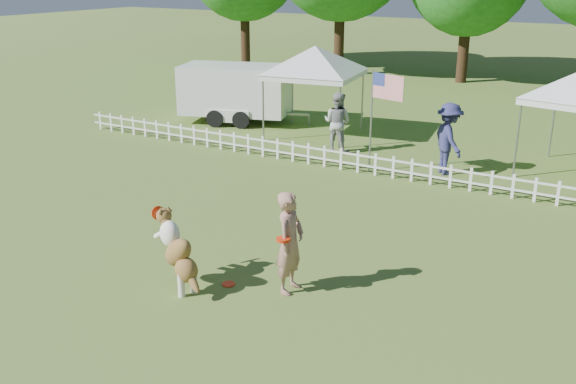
{
  "coord_description": "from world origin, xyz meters",
  "views": [
    {
      "loc": [
        5.44,
        -7.98,
        5.17
      ],
      "look_at": [
        -0.45,
        2.0,
        1.1
      ],
      "focal_mm": 40.0,
      "sensor_mm": 36.0,
      "label": 1
    }
  ],
  "objects_px": {
    "canopy_tent_left": "(315,92)",
    "flag_pole": "(371,122)",
    "dog": "(179,253)",
    "spectator_a": "(337,122)",
    "spectator_b": "(448,139)",
    "cargo_trailer": "(236,93)",
    "handler": "(290,243)",
    "frisbee_on_turf": "(229,284)"
  },
  "relations": [
    {
      "from": "dog",
      "to": "canopy_tent_left",
      "type": "relative_size",
      "value": 0.47
    },
    {
      "from": "dog",
      "to": "frisbee_on_turf",
      "type": "xyz_separation_m",
      "value": [
        0.63,
        0.51,
        -0.65
      ]
    },
    {
      "from": "handler",
      "to": "cargo_trailer",
      "type": "height_order",
      "value": "cargo_trailer"
    },
    {
      "from": "dog",
      "to": "canopy_tent_left",
      "type": "xyz_separation_m",
      "value": [
        -3.08,
        10.48,
        0.74
      ]
    },
    {
      "from": "cargo_trailer",
      "to": "flag_pole",
      "type": "bearing_deg",
      "value": -43.24
    },
    {
      "from": "handler",
      "to": "frisbee_on_turf",
      "type": "distance_m",
      "value": 1.38
    },
    {
      "from": "spectator_b",
      "to": "frisbee_on_turf",
      "type": "bearing_deg",
      "value": 129.29
    },
    {
      "from": "flag_pole",
      "to": "dog",
      "type": "bearing_deg",
      "value": -74.6
    },
    {
      "from": "flag_pole",
      "to": "spectator_b",
      "type": "bearing_deg",
      "value": 40.81
    },
    {
      "from": "handler",
      "to": "canopy_tent_left",
      "type": "distance_m",
      "value": 10.71
    },
    {
      "from": "handler",
      "to": "dog",
      "type": "height_order",
      "value": "handler"
    },
    {
      "from": "flag_pole",
      "to": "spectator_b",
      "type": "relative_size",
      "value": 1.43
    },
    {
      "from": "dog",
      "to": "cargo_trailer",
      "type": "relative_size",
      "value": 0.29
    },
    {
      "from": "dog",
      "to": "cargo_trailer",
      "type": "distance_m",
      "value": 12.51
    },
    {
      "from": "handler",
      "to": "dog",
      "type": "bearing_deg",
      "value": 113.65
    },
    {
      "from": "dog",
      "to": "canopy_tent_left",
      "type": "height_order",
      "value": "canopy_tent_left"
    },
    {
      "from": "canopy_tent_left",
      "to": "flag_pole",
      "type": "height_order",
      "value": "canopy_tent_left"
    },
    {
      "from": "spectator_a",
      "to": "cargo_trailer",
      "type": "bearing_deg",
      "value": -19.26
    },
    {
      "from": "frisbee_on_turf",
      "to": "spectator_a",
      "type": "xyz_separation_m",
      "value": [
        -2.18,
        8.56,
        0.87
      ]
    },
    {
      "from": "canopy_tent_left",
      "to": "flag_pole",
      "type": "bearing_deg",
      "value": -49.57
    },
    {
      "from": "canopy_tent_left",
      "to": "spectator_a",
      "type": "distance_m",
      "value": 2.14
    },
    {
      "from": "dog",
      "to": "spectator_a",
      "type": "relative_size",
      "value": 0.75
    },
    {
      "from": "canopy_tent_left",
      "to": "spectator_b",
      "type": "xyz_separation_m",
      "value": [
        4.99,
        -1.89,
        -0.45
      ]
    },
    {
      "from": "frisbee_on_turf",
      "to": "canopy_tent_left",
      "type": "relative_size",
      "value": 0.08
    },
    {
      "from": "handler",
      "to": "dog",
      "type": "xyz_separation_m",
      "value": [
        -1.64,
        -0.89,
        -0.22
      ]
    },
    {
      "from": "dog",
      "to": "flag_pole",
      "type": "distance_m",
      "value": 7.77
    },
    {
      "from": "handler",
      "to": "cargo_trailer",
      "type": "bearing_deg",
      "value": 34.36
    },
    {
      "from": "canopy_tent_left",
      "to": "handler",
      "type": "bearing_deg",
      "value": -72.42
    },
    {
      "from": "handler",
      "to": "spectator_a",
      "type": "relative_size",
      "value": 1.0
    },
    {
      "from": "cargo_trailer",
      "to": "spectator_a",
      "type": "height_order",
      "value": "cargo_trailer"
    },
    {
      "from": "frisbee_on_turf",
      "to": "spectator_a",
      "type": "relative_size",
      "value": 0.13
    },
    {
      "from": "handler",
      "to": "cargo_trailer",
      "type": "xyz_separation_m",
      "value": [
        -8.0,
        9.88,
        0.14
      ]
    },
    {
      "from": "handler",
      "to": "spectator_a",
      "type": "height_order",
      "value": "spectator_a"
    },
    {
      "from": "dog",
      "to": "spectator_b",
      "type": "distance_m",
      "value": 8.81
    },
    {
      "from": "flag_pole",
      "to": "spectator_a",
      "type": "height_order",
      "value": "flag_pole"
    },
    {
      "from": "cargo_trailer",
      "to": "spectator_b",
      "type": "relative_size",
      "value": 2.43
    },
    {
      "from": "cargo_trailer",
      "to": "handler",
      "type": "bearing_deg",
      "value": -69.09
    },
    {
      "from": "handler",
      "to": "frisbee_on_turf",
      "type": "xyz_separation_m",
      "value": [
        -1.01,
        -0.37,
        -0.87
      ]
    },
    {
      "from": "cargo_trailer",
      "to": "frisbee_on_turf",
      "type": "bearing_deg",
      "value": -73.81
    },
    {
      "from": "cargo_trailer",
      "to": "flag_pole",
      "type": "distance_m",
      "value": 7.12
    },
    {
      "from": "canopy_tent_left",
      "to": "cargo_trailer",
      "type": "height_order",
      "value": "canopy_tent_left"
    },
    {
      "from": "dog",
      "to": "spectator_a",
      "type": "distance_m",
      "value": 9.21
    }
  ]
}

